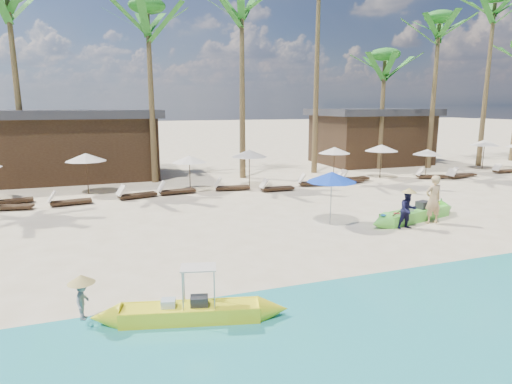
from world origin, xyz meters
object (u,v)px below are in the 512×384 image
object	(u,v)px
tourist	(433,199)
yellow_canoe	(191,312)
green_canoe	(415,214)
blue_umbrella	(332,177)

from	to	relation	value
tourist	yellow_canoe	bearing A→B (deg)	25.87
green_canoe	tourist	xyz separation A→B (m)	(0.30, -0.59, 0.72)
yellow_canoe	blue_umbrella	world-z (taller)	blue_umbrella
tourist	blue_umbrella	bearing A→B (deg)	-14.55
yellow_canoe	blue_umbrella	xyz separation A→B (m)	(6.60, 5.78, 1.69)
green_canoe	tourist	bearing A→B (deg)	-77.52
blue_umbrella	green_canoe	bearing A→B (deg)	-9.10
blue_umbrella	tourist	bearing A→B (deg)	-16.65
yellow_canoe	blue_umbrella	size ratio (longest dim) A/B	2.24
green_canoe	blue_umbrella	size ratio (longest dim) A/B	2.69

